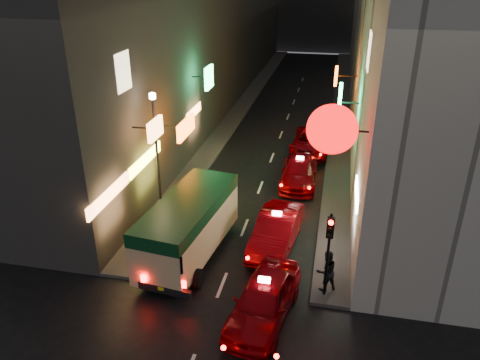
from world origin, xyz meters
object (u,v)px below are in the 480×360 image
Objects in this scene: taxi_near at (264,297)px; traffic_light at (329,239)px; lamp_post at (157,149)px; minibus at (189,221)px.

traffic_light is (2.09, 1.48, 1.76)m from taxi_near.
taxi_near is 0.98× the size of lamp_post.
traffic_light reaches higher than taxi_near.
taxi_near is at bearing -44.49° from lamp_post.
lamp_post is at bearing 151.09° from traffic_light.
taxi_near is 9.01m from lamp_post.
minibus is at bearing 163.44° from traffic_light.
minibus is 1.88× the size of traffic_light.
traffic_light is at bearing -16.56° from minibus.
minibus is 1.08× the size of taxi_near.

